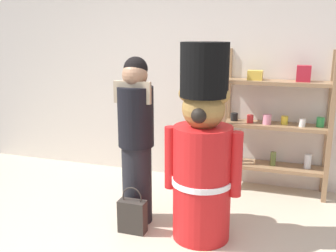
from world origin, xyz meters
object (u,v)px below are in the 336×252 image
object	(u,v)px
person_shopper	(136,138)
teddy_bear_guard	(202,154)
merchandise_shelf	(276,122)
shopping_bag	(132,216)

from	to	relation	value
person_shopper	teddy_bear_guard	bearing A→B (deg)	-8.62
teddy_bear_guard	person_shopper	size ratio (longest dim) A/B	1.08
merchandise_shelf	person_shopper	size ratio (longest dim) A/B	1.02
person_shopper	shopping_bag	world-z (taller)	person_shopper
merchandise_shelf	shopping_bag	bearing A→B (deg)	-130.07
merchandise_shelf	teddy_bear_guard	size ratio (longest dim) A/B	0.94
merchandise_shelf	person_shopper	xyz separation A→B (m)	(-1.22, -1.17, 0.02)
merchandise_shelf	shopping_bag	distance (m)	1.95
teddy_bear_guard	person_shopper	world-z (taller)	teddy_bear_guard
merchandise_shelf	person_shopper	bearing A→B (deg)	-136.05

